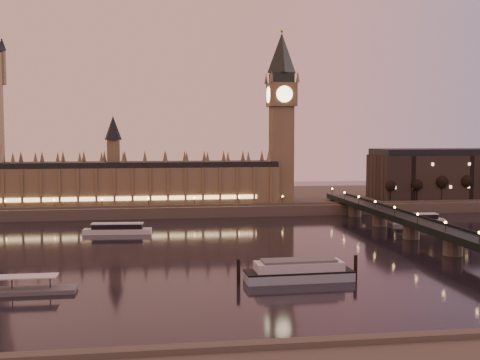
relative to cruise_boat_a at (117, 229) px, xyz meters
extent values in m
plane|color=black|center=(40.66, -52.58, -2.26)|extent=(700.00, 700.00, 0.00)
cube|color=#423D35|center=(70.66, 112.42, 0.74)|extent=(560.00, 130.00, 6.00)
cube|color=brown|center=(0.66, 68.42, 14.74)|extent=(180.00, 26.00, 22.00)
cube|color=black|center=(0.66, 68.42, 27.34)|extent=(180.00, 22.00, 3.20)
cube|color=#FFCC7F|center=(0.66, 54.92, 8.74)|extent=(153.00, 0.25, 2.20)
cube|color=brown|center=(94.66, 68.42, 32.74)|extent=(13.00, 13.00, 58.00)
cube|color=brown|center=(94.66, 68.42, 68.74)|extent=(16.00, 16.00, 14.00)
cylinder|color=#FFEAA5|center=(94.66, 60.24, 68.74)|extent=(9.60, 0.35, 9.60)
cylinder|color=#FFEAA5|center=(86.48, 68.42, 68.74)|extent=(0.35, 9.60, 9.60)
cube|color=black|center=(94.66, 68.42, 78.74)|extent=(13.00, 13.00, 6.00)
cone|color=black|center=(94.66, 68.42, 93.74)|extent=(17.68, 17.68, 24.00)
sphere|color=gold|center=(94.66, 68.42, 106.74)|extent=(2.00, 2.00, 2.00)
cube|color=black|center=(132.66, -52.58, 5.74)|extent=(13.00, 260.00, 2.00)
cube|color=black|center=(126.36, -52.58, 7.24)|extent=(0.60, 260.00, 1.00)
cube|color=black|center=(138.96, -52.58, 7.24)|extent=(0.60, 260.00, 1.00)
cube|color=black|center=(212.66, 74.42, 17.74)|extent=(110.00, 36.00, 28.00)
cube|color=black|center=(212.66, 74.42, 33.74)|extent=(108.00, 34.00, 4.00)
cylinder|color=black|center=(158.24, 56.42, 8.88)|extent=(0.70, 0.70, 10.27)
sphere|color=black|center=(158.24, 56.42, 14.24)|extent=(6.85, 6.85, 6.85)
cylinder|color=black|center=(175.12, 56.42, 8.88)|extent=(0.70, 0.70, 10.27)
sphere|color=black|center=(175.12, 56.42, 14.24)|extent=(6.85, 6.85, 6.85)
cylinder|color=black|center=(191.99, 56.42, 8.88)|extent=(0.70, 0.70, 10.27)
sphere|color=black|center=(191.99, 56.42, 14.24)|extent=(6.85, 6.85, 6.85)
cylinder|color=black|center=(208.86, 56.42, 8.88)|extent=(0.70, 0.70, 10.27)
sphere|color=black|center=(208.86, 56.42, 14.24)|extent=(6.85, 6.85, 6.85)
cube|color=silver|center=(0.00, 0.00, -1.08)|extent=(32.44, 9.41, 2.35)
cube|color=black|center=(0.00, 0.00, 1.26)|extent=(24.05, 7.52, 2.35)
cube|color=silver|center=(0.00, 0.00, 2.65)|extent=(24.71, 7.84, 0.43)
cube|color=silver|center=(155.81, 10.58, -1.04)|extent=(29.09, 9.11, 2.43)
cube|color=black|center=(155.81, 10.58, 1.38)|extent=(21.57, 7.31, 2.43)
cube|color=silver|center=(155.81, 10.58, 2.82)|extent=(22.16, 7.64, 0.44)
cube|color=#92A6BA|center=(62.97, -102.65, -0.84)|extent=(35.17, 10.77, 2.84)
cube|color=black|center=(62.97, -102.65, 0.85)|extent=(35.17, 10.77, 0.55)
cube|color=silver|center=(62.97, -102.65, 2.55)|extent=(28.60, 9.50, 2.84)
cube|color=#595B5E|center=(62.97, -102.65, 4.35)|extent=(24.21, 8.29, 0.76)
cylinder|color=black|center=(43.33, -102.19, 1.45)|extent=(1.20, 1.20, 7.42)
cylinder|color=black|center=(82.60, -101.12, 1.45)|extent=(1.20, 1.20, 7.42)
camera|label=1|loc=(15.95, -288.96, 44.89)|focal=45.00mm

